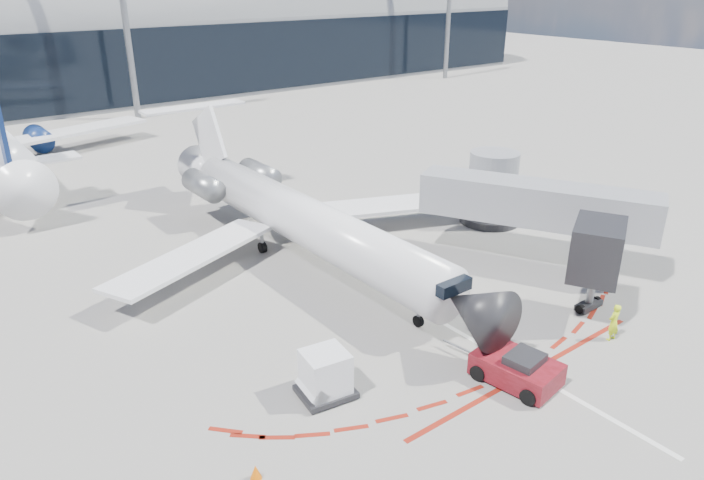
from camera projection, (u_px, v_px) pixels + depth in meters
ground at (360, 276)px, 34.72m from camera, size 260.00×260.00×0.00m
apron_centerline at (339, 264)px, 36.17m from camera, size 0.25×40.00×0.01m
apron_stop_bar at (529, 372)px, 26.31m from camera, size 14.00×0.25×0.01m
terminal_building at (42, 33)px, 78.84m from camera, size 150.00×24.15×24.00m
jet_bridge at (523, 203)px, 36.82m from camera, size 10.03×15.20×4.90m
light_mast_centre at (123, 3)px, 67.68m from camera, size 0.70×0.70×25.00m
regional_jet at (295, 215)px, 36.56m from camera, size 23.67×29.19×7.31m
pushback_tug at (517, 368)px, 25.53m from camera, size 2.70×5.43×1.38m
ramp_worker at (614, 322)px, 28.34m from camera, size 0.68×0.47×1.80m
uld_container at (325, 375)px, 24.50m from camera, size 2.34×2.07×1.97m
safety_cone_left at (256, 472)px, 20.68m from camera, size 0.40×0.40×0.55m
safety_cone_right at (504, 329)px, 29.06m from camera, size 0.34×0.34×0.48m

